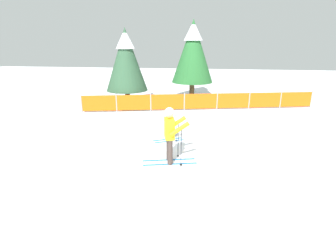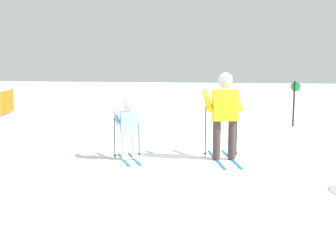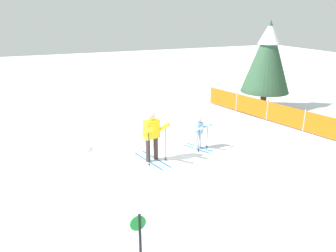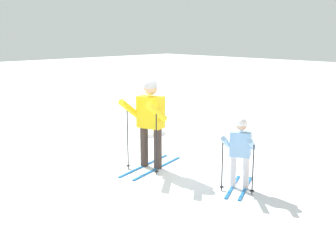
% 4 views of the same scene
% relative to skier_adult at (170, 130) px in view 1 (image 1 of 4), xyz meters
% --- Properties ---
extents(ground_plane, '(60.00, 60.00, 0.00)m').
position_rel_skier_adult_xyz_m(ground_plane, '(0.01, 0.08, -1.00)').
color(ground_plane, white).
extents(skier_adult, '(1.61, 0.82, 1.66)m').
position_rel_skier_adult_xyz_m(skier_adult, '(0.00, 0.00, 0.00)').
color(skier_adult, '#1966B2').
rests_on(skier_adult, ground_plane).
extents(skier_child, '(1.09, 0.73, 1.16)m').
position_rel_skier_adult_xyz_m(skier_child, '(-0.29, 1.80, -0.31)').
color(skier_child, '#1966B2').
rests_on(skier_child, ground_plane).
extents(safety_fence, '(11.93, 2.91, 0.94)m').
position_rel_skier_adult_xyz_m(safety_fence, '(0.71, 6.55, -0.53)').
color(safety_fence, gray).
rests_on(safety_fence, ground_plane).
extents(conifer_far, '(2.56, 2.56, 4.76)m').
position_rel_skier_adult_xyz_m(conifer_far, '(0.05, 9.76, 1.95)').
color(conifer_far, '#4C3823').
rests_on(conifer_far, ground_plane).
extents(conifer_near, '(2.24, 2.24, 4.17)m').
position_rel_skier_adult_xyz_m(conifer_near, '(-3.35, 6.94, 1.58)').
color(conifer_near, '#4C3823').
rests_on(conifer_near, ground_plane).
extents(snow_mound, '(0.79, 0.67, 0.32)m').
position_rel_skier_adult_xyz_m(snow_mound, '(-1.77, -1.93, -1.00)').
color(snow_mound, white).
rests_on(snow_mound, ground_plane).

